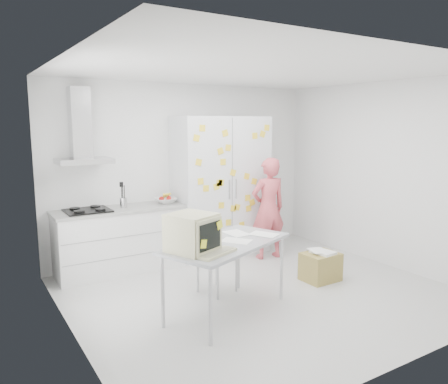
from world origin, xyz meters
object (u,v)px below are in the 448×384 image
person (268,208)px  chair (213,250)px  desk (206,239)px  cardboard_box (320,266)px

person → chair: size_ratio=1.69×
person → chair: person is taller
person → desk: 2.41m
cardboard_box → desk: bearing=-172.2°
person → chair: bearing=33.4°
desk → person: bearing=15.0°
cardboard_box → person: bearing=89.4°
desk → chair: 0.95m
chair → cardboard_box: 1.52m
person → desk: bearing=43.4°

